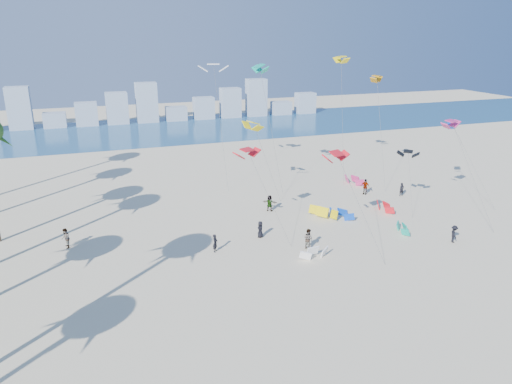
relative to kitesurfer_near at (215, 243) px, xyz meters
name	(u,v)px	position (x,y,z in m)	size (l,w,h in m)	color
ground	(295,339)	(1.46, -14.17, -0.81)	(220.00, 220.00, 0.00)	beige
ocean	(148,131)	(1.46, 57.83, -0.81)	(220.00, 220.00, 0.00)	navy
kitesurfer_near	(215,243)	(0.00, 0.00, 0.00)	(0.59, 0.39, 1.63)	black
kitesurfer_mid	(308,239)	(8.02, -2.12, 0.13)	(0.91, 0.71, 1.88)	gray
kitesurfers_far	(290,213)	(9.12, 4.49, 0.07)	(37.92, 16.11, 1.88)	black
grounded_kites	(350,211)	(15.80, 4.07, -0.33)	(16.99, 19.74, 1.09)	white
flying_kites	(309,96)	(13.92, 11.10, 10.91)	(29.38, 29.76, 16.15)	red
distant_skyline	(135,108)	(0.27, 67.83, 2.27)	(85.00, 3.00, 8.40)	#9EADBF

